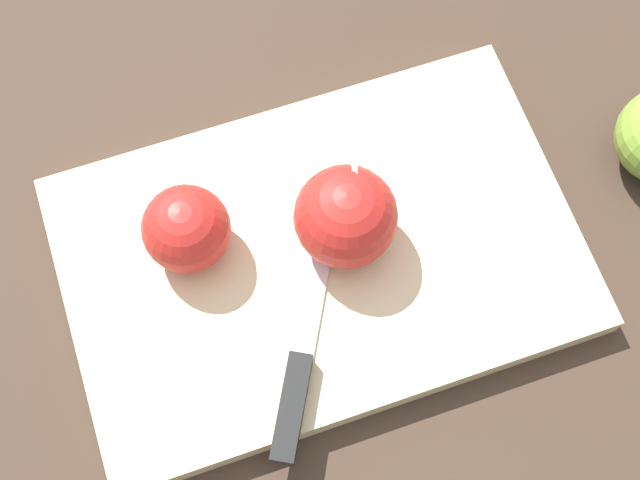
% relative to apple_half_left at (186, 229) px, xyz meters
% --- Properties ---
extents(ground_plane, '(4.00, 4.00, 0.00)m').
position_rel_apple_half_left_xyz_m(ground_plane, '(0.08, -0.05, -0.06)').
color(ground_plane, '#38281E').
extents(cutting_board, '(0.43, 0.33, 0.02)m').
position_rel_apple_half_left_xyz_m(cutting_board, '(0.08, -0.05, -0.04)').
color(cutting_board, '#D1B789').
rests_on(cutting_board, ground_plane).
extents(apple_half_left, '(0.07, 0.07, 0.07)m').
position_rel_apple_half_left_xyz_m(apple_half_left, '(0.00, 0.00, 0.00)').
color(apple_half_left, red).
rests_on(apple_half_left, cutting_board).
extents(apple_half_right, '(0.08, 0.08, 0.08)m').
position_rel_apple_half_left_xyz_m(apple_half_right, '(0.10, -0.05, 0.01)').
color(apple_half_right, red).
rests_on(apple_half_right, cutting_board).
extents(knife, '(0.13, 0.15, 0.02)m').
position_rel_apple_half_left_xyz_m(knife, '(0.01, -0.13, -0.03)').
color(knife, silver).
rests_on(knife, cutting_board).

